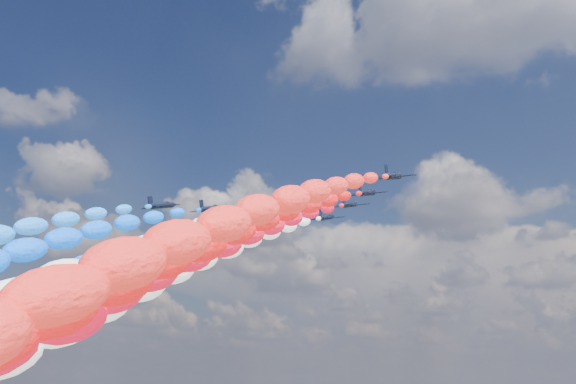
% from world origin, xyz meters
% --- Properties ---
extents(jet_0, '(9.57, 13.07, 5.91)m').
position_xyz_m(jet_0, '(-29.88, -4.70, 92.40)').
color(jet_0, black).
extents(jet_1, '(10.18, 13.51, 5.91)m').
position_xyz_m(jet_1, '(-21.10, 3.49, 92.40)').
color(jet_1, black).
extents(trail_1, '(6.99, 121.68, 51.79)m').
position_xyz_m(trail_1, '(-21.10, -59.07, 68.64)').
color(trail_1, blue).
extents(jet_2, '(9.62, 13.11, 5.91)m').
position_xyz_m(jet_2, '(-9.08, 14.97, 92.40)').
color(jet_2, black).
extents(trail_2, '(6.99, 121.68, 51.79)m').
position_xyz_m(trail_2, '(-9.08, -47.59, 68.64)').
color(trail_2, '#1358FF').
extents(jet_3, '(10.12, 13.47, 5.91)m').
position_xyz_m(jet_3, '(-0.72, 10.16, 92.40)').
color(jet_3, black).
extents(trail_3, '(6.99, 121.68, 51.79)m').
position_xyz_m(trail_3, '(-0.72, -52.40, 68.64)').
color(trail_3, white).
extents(jet_4, '(10.31, 13.60, 5.91)m').
position_xyz_m(jet_4, '(0.97, 24.85, 92.40)').
color(jet_4, black).
extents(trail_4, '(6.99, 121.68, 51.79)m').
position_xyz_m(trail_4, '(0.97, -37.71, 68.64)').
color(trail_4, white).
extents(jet_5, '(10.26, 13.56, 5.91)m').
position_xyz_m(jet_5, '(11.53, 14.37, 92.40)').
color(jet_5, black).
extents(trail_5, '(6.99, 121.68, 51.79)m').
position_xyz_m(trail_5, '(11.53, -48.19, 68.64)').
color(trail_5, red).
extents(jet_6, '(9.63, 13.11, 5.91)m').
position_xyz_m(jet_6, '(19.08, 5.67, 92.40)').
color(jet_6, black).
extents(trail_6, '(6.99, 121.68, 51.79)m').
position_xyz_m(trail_6, '(19.08, -56.89, 68.64)').
color(trail_6, red).
extents(jet_7, '(9.66, 13.14, 5.91)m').
position_xyz_m(jet_7, '(28.74, -4.87, 92.40)').
color(jet_7, black).
extents(trail_7, '(6.99, 121.68, 51.79)m').
position_xyz_m(trail_7, '(28.74, -67.43, 68.64)').
color(trail_7, red).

